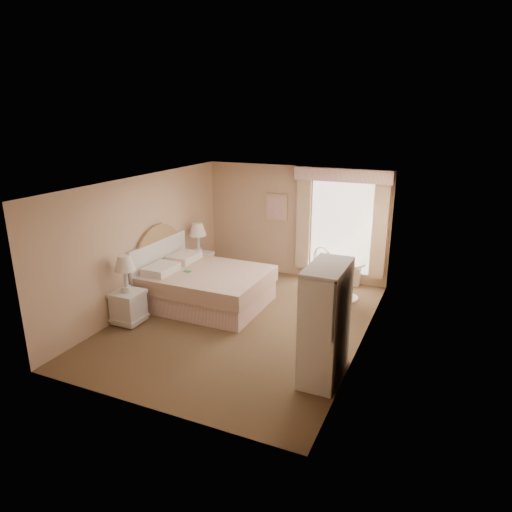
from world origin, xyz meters
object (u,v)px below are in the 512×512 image
at_px(bed, 201,285).
at_px(cafe_chair, 319,265).
at_px(nightstand_far, 199,259).
at_px(round_table, 346,274).
at_px(nightstand_near, 128,298).
at_px(armoire, 325,332).

height_order(bed, cafe_chair, bed).
xyz_separation_m(nightstand_far, cafe_chair, (2.59, 0.56, 0.04)).
bearing_deg(cafe_chair, bed, -113.67).
relative_size(round_table, cafe_chair, 0.88).
bearing_deg(nightstand_near, armoire, -4.04).
xyz_separation_m(cafe_chair, armoire, (1.06, -3.26, 0.17)).
relative_size(bed, nightstand_near, 1.87).
bearing_deg(nightstand_near, round_table, 39.36).
bearing_deg(armoire, bed, 152.28).
height_order(nightstand_far, cafe_chair, nightstand_far).
xyz_separation_m(nightstand_near, armoire, (3.65, -0.26, 0.23)).
xyz_separation_m(bed, cafe_chair, (1.87, 1.72, 0.14)).
xyz_separation_m(bed, round_table, (2.52, 1.39, 0.14)).
height_order(nightstand_near, round_table, nightstand_near).
bearing_deg(nightstand_far, cafe_chair, 12.24).
height_order(nightstand_near, armoire, armoire).
bearing_deg(round_table, bed, -151.16).
distance_m(nightstand_far, round_table, 3.26).
height_order(bed, armoire, armoire).
distance_m(nightstand_far, armoire, 4.54).
bearing_deg(round_table, nightstand_near, -140.64).
height_order(bed, nightstand_near, bed).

